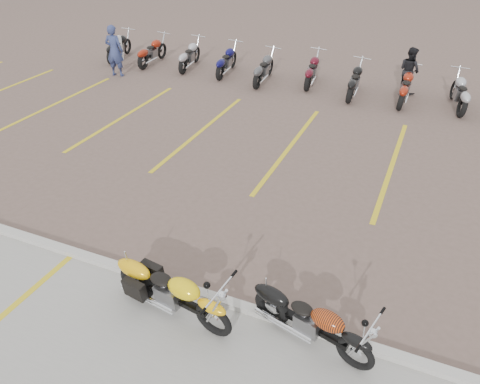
% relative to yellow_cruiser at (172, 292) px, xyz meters
% --- Properties ---
extents(ground, '(100.00, 100.00, 0.00)m').
position_rel_yellow_cruiser_xyz_m(ground, '(-0.17, 2.49, -0.45)').
color(ground, brown).
rests_on(ground, ground).
extents(curb, '(60.00, 0.18, 0.12)m').
position_rel_yellow_cruiser_xyz_m(curb, '(-0.17, 0.49, -0.39)').
color(curb, '#ADAAA3').
rests_on(curb, ground).
extents(parking_stripes, '(38.00, 5.50, 0.01)m').
position_rel_yellow_cruiser_xyz_m(parking_stripes, '(-0.17, 6.49, -0.45)').
color(parking_stripes, gold).
rests_on(parking_stripes, ground).
extents(yellow_cruiser, '(2.20, 0.50, 0.91)m').
position_rel_yellow_cruiser_xyz_m(yellow_cruiser, '(0.00, 0.00, 0.00)').
color(yellow_cruiser, black).
rests_on(yellow_cruiser, ground).
extents(flame_cruiser, '(1.99, 0.64, 0.84)m').
position_rel_yellow_cruiser_xyz_m(flame_cruiser, '(2.16, 0.32, -0.04)').
color(flame_cruiser, black).
rests_on(flame_cruiser, ground).
extents(person_a, '(0.74, 0.54, 1.88)m').
position_rel_yellow_cruiser_xyz_m(person_a, '(-8.17, 9.69, 0.49)').
color(person_a, navy).
rests_on(person_a, ground).
extents(person_b, '(0.96, 0.94, 1.56)m').
position_rel_yellow_cruiser_xyz_m(person_b, '(2.17, 12.17, 0.33)').
color(person_b, black).
rests_on(person_b, ground).
extents(bollard, '(0.19, 0.19, 1.00)m').
position_rel_yellow_cruiser_xyz_m(bollard, '(-9.25, 11.43, 0.05)').
color(bollard, silver).
rests_on(bollard, ground).
extents(bg_bike_row, '(22.30, 2.06, 1.10)m').
position_rel_yellow_cruiser_xyz_m(bg_bike_row, '(1.34, 11.43, 0.10)').
color(bg_bike_row, black).
rests_on(bg_bike_row, ground).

